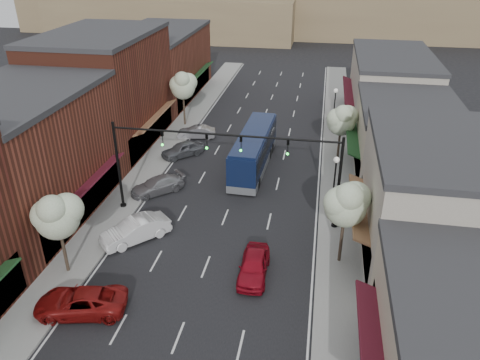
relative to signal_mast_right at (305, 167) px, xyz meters
The scene contains 28 objects.
ground 10.81m from the signal_mast_right, 125.10° to the right, with size 160.00×160.00×0.00m, color black.
sidewalk_left 18.10m from the signal_mast_right, 143.17° to the left, with size 2.80×73.00×0.15m, color gray.
sidewalk_right 11.78m from the signal_mast_right, 75.18° to the left, with size 2.80×73.00×0.15m, color gray.
curb_left 17.04m from the signal_mast_right, 140.24° to the left, with size 0.25×73.00×0.17m, color gray.
curb_right 11.53m from the signal_mast_right, 82.52° to the left, with size 0.25×73.00×0.17m, color gray.
bldg_left_midnear 19.95m from the signal_mast_right, behind, with size 10.14×14.10×9.40m.
bldg_left_midfar 23.22m from the signal_mast_right, 148.85° to the left, with size 10.14×14.10×10.90m.
bldg_left_far 34.32m from the signal_mast_right, 125.32° to the left, with size 10.14×18.10×8.40m.
bldg_right_midnear 8.37m from the signal_mast_right, 13.86° to the right, with size 9.14×12.10×7.90m.
bldg_right_midfar 12.94m from the signal_mast_right, 51.07° to the left, with size 9.14×12.10×6.40m.
bldg_right_far 25.35m from the signal_mast_right, 71.37° to the left, with size 9.14×16.10×7.40m.
hill_far 82.21m from the signal_mast_right, 93.92° to the left, with size 120.00×30.00×12.00m, color #7A6647.
hill_near 76.41m from the signal_mast_right, 113.63° to the left, with size 50.00×20.00×8.00m, color #7A6647.
signal_mast_right is the anchor object (origin of this frame).
signal_mast_left 11.24m from the signal_mast_right, behind, with size 8.22×0.46×7.00m.
tree_right_near 4.89m from the signal_mast_right, 56.09° to the right, with size 2.85×2.65×5.95m.
tree_right_far 12.27m from the signal_mast_right, 77.15° to the left, with size 2.85×2.65×5.43m.
tree_left_near 16.05m from the signal_mast_right, 149.86° to the right, with size 2.85×2.65×5.69m.
tree_left_far 22.68m from the signal_mast_right, 127.71° to the left, with size 2.85×2.65×6.13m.
lamp_post_near 3.69m from the signal_mast_right, 48.95° to the left, with size 0.44×0.44×4.44m.
lamp_post_far 20.19m from the signal_mast_right, 83.78° to the left, with size 0.44×0.44×4.44m.
coach_bus 10.42m from the signal_mast_right, 118.73° to the left, with size 2.81×11.18×3.40m.
red_hatchback 7.80m from the signal_mast_right, 111.76° to the right, with size 1.72×4.26×1.45m, color maroon.
parked_car_a 16.40m from the signal_mast_right, 135.83° to the right, with size 2.32×5.02×1.40m, color maroon.
parked_car_b 12.33m from the signal_mast_right, 160.37° to the right, with size 1.66×4.77×1.57m, color silver.
parked_car_c 12.78m from the signal_mast_right, 166.75° to the left, with size 1.82×4.47×1.30m, color gray.
parked_car_d 16.00m from the signal_mast_right, 139.63° to the left, with size 1.67×4.14×1.41m, color #5A5D62.
parked_car_e 19.21m from the signal_mast_right, 128.55° to the left, with size 1.35×3.87×1.27m, color #9E9EA3.
Camera 1 is at (6.32, -20.97, 18.53)m, focal length 35.00 mm.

